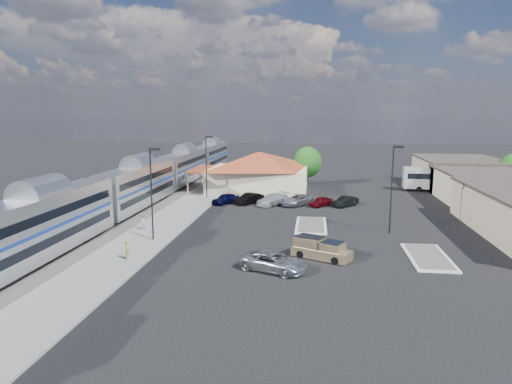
# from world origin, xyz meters

# --- Properties ---
(ground) EXTENTS (280.00, 280.00, 0.00)m
(ground) POSITION_xyz_m (0.00, 0.00, 0.00)
(ground) COLOR black
(ground) RESTS_ON ground
(railbed) EXTENTS (16.00, 100.00, 0.12)m
(railbed) POSITION_xyz_m (-21.00, 8.00, 0.06)
(railbed) COLOR #4C4944
(railbed) RESTS_ON ground
(platform) EXTENTS (5.50, 92.00, 0.18)m
(platform) POSITION_xyz_m (-12.00, 6.00, 0.09)
(platform) COLOR gray
(platform) RESTS_ON ground
(passenger_train) EXTENTS (3.00, 104.00, 5.55)m
(passenger_train) POSITION_xyz_m (-18.00, 8.38, 2.87)
(passenger_train) COLOR silver
(passenger_train) RESTS_ON ground
(freight_cars) EXTENTS (2.80, 46.00, 4.00)m
(freight_cars) POSITION_xyz_m (-24.00, 0.69, 1.93)
(freight_cars) COLOR black
(freight_cars) RESTS_ON ground
(station_depot) EXTENTS (18.35, 12.24, 6.20)m
(station_depot) POSITION_xyz_m (-4.56, 24.00, 3.13)
(station_depot) COLOR beige
(station_depot) RESTS_ON ground
(buildings_east) EXTENTS (14.40, 51.40, 4.80)m
(buildings_east) POSITION_xyz_m (28.00, 14.28, 2.27)
(buildings_east) COLOR #C6B28C
(buildings_east) RESTS_ON ground
(traffic_island_south) EXTENTS (3.30, 7.50, 0.21)m
(traffic_island_south) POSITION_xyz_m (4.00, 2.00, 0.10)
(traffic_island_south) COLOR silver
(traffic_island_south) RESTS_ON ground
(traffic_island_north) EXTENTS (3.30, 7.50, 0.21)m
(traffic_island_north) POSITION_xyz_m (14.00, -8.00, 0.10)
(traffic_island_north) COLOR silver
(traffic_island_north) RESTS_ON ground
(lamp_plat_s) EXTENTS (1.08, 0.25, 9.00)m
(lamp_plat_s) POSITION_xyz_m (-10.90, -6.00, 5.34)
(lamp_plat_s) COLOR black
(lamp_plat_s) RESTS_ON ground
(lamp_plat_n) EXTENTS (1.08, 0.25, 9.00)m
(lamp_plat_n) POSITION_xyz_m (-10.90, 16.00, 5.34)
(lamp_plat_n) COLOR black
(lamp_plat_n) RESTS_ON ground
(lamp_lot) EXTENTS (1.08, 0.25, 9.00)m
(lamp_lot) POSITION_xyz_m (12.10, 0.00, 5.34)
(lamp_lot) COLOR black
(lamp_lot) RESTS_ON ground
(tree_depot) EXTENTS (4.71, 4.71, 6.63)m
(tree_depot) POSITION_xyz_m (3.00, 30.00, 4.02)
(tree_depot) COLOR #382314
(tree_depot) RESTS_ON ground
(pickup_truck) EXTENTS (5.26, 3.76, 1.72)m
(pickup_truck) POSITION_xyz_m (4.99, -9.31, 0.81)
(pickup_truck) COLOR tan
(pickup_truck) RESTS_ON ground
(suv) EXTENTS (5.83, 4.25, 1.47)m
(suv) POSITION_xyz_m (1.24, -12.85, 0.74)
(suv) COLOR #AFB3B7
(suv) RESTS_ON ground
(coach_bus) EXTENTS (11.63, 3.16, 3.69)m
(coach_bus) POSITION_xyz_m (24.00, 27.05, 2.13)
(coach_bus) COLOR silver
(coach_bus) RESTS_ON ground
(person_a) EXTENTS (0.52, 0.65, 1.57)m
(person_a) POSITION_xyz_m (-11.01, -12.06, 0.96)
(person_a) COLOR #A0C23C
(person_a) RESTS_ON platform
(person_b) EXTENTS (0.74, 0.89, 1.64)m
(person_b) POSITION_xyz_m (-13.48, -2.51, 1.00)
(person_b) COLOR white
(person_b) RESTS_ON platform
(parked_car_a) EXTENTS (3.74, 4.40, 1.42)m
(parked_car_a) POSITION_xyz_m (-7.65, 12.89, 0.71)
(parked_car_a) COLOR #0C0C3D
(parked_car_a) RESTS_ON ground
(parked_car_b) EXTENTS (4.05, 4.45, 1.48)m
(parked_car_b) POSITION_xyz_m (-4.45, 13.19, 0.74)
(parked_car_b) COLOR black
(parked_car_b) RESTS_ON ground
(parked_car_c) EXTENTS (4.67, 5.51, 1.51)m
(parked_car_c) POSITION_xyz_m (-1.25, 12.89, 0.76)
(parked_car_c) COLOR silver
(parked_car_c) RESTS_ON ground
(parked_car_d) EXTENTS (4.96, 5.77, 1.47)m
(parked_car_d) POSITION_xyz_m (1.95, 13.19, 0.74)
(parked_car_d) COLOR #95979D
(parked_car_d) RESTS_ON ground
(parked_car_e) EXTENTS (3.57, 3.85, 1.28)m
(parked_car_e) POSITION_xyz_m (5.15, 12.89, 0.64)
(parked_car_e) COLOR maroon
(parked_car_e) RESTS_ON ground
(parked_car_f) EXTENTS (3.77, 4.07, 1.36)m
(parked_car_f) POSITION_xyz_m (8.35, 13.19, 0.68)
(parked_car_f) COLOR black
(parked_car_f) RESTS_ON ground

